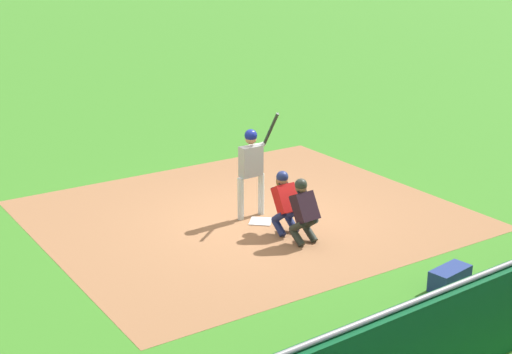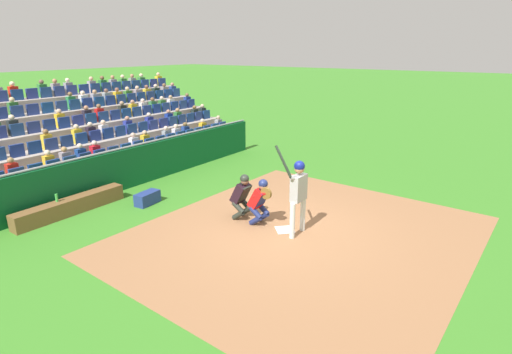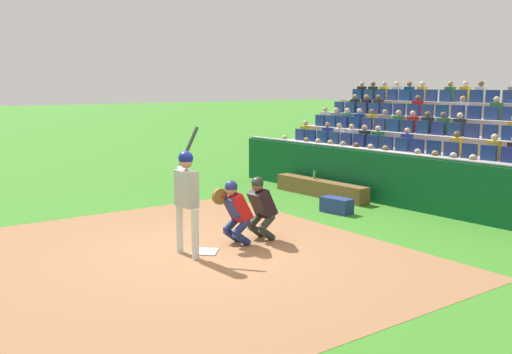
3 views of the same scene
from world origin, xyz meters
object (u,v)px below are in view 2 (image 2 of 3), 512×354
(dugout_bench, at_px, (71,206))
(equipment_duffel_bag, at_px, (147,198))
(home_plate_marker, at_px, (285,230))
(batter_at_plate, at_px, (298,189))
(catcher_crouching, at_px, (260,199))
(home_plate_umpire, at_px, (242,194))
(water_bottle_on_bench, at_px, (57,198))

(dugout_bench, bearing_deg, equipment_duffel_bag, 145.75)
(home_plate_marker, xyz_separation_m, batter_at_plate, (0.02, 0.35, 1.16))
(catcher_crouching, bearing_deg, home_plate_umpire, -93.01)
(home_plate_umpire, distance_m, equipment_duffel_bag, 3.06)
(dugout_bench, bearing_deg, home_plate_umpire, 120.95)
(home_plate_umpire, bearing_deg, home_plate_marker, 91.10)
(home_plate_umpire, xyz_separation_m, water_bottle_on_bench, (2.77, -4.15, -0.15))
(catcher_crouching, xyz_separation_m, equipment_duffel_bag, (0.72, -3.53, -0.53))
(catcher_crouching, relative_size, home_plate_umpire, 0.99)
(home_plate_marker, height_order, home_plate_umpire, home_plate_umpire)
(home_plate_marker, relative_size, catcher_crouching, 0.35)
(water_bottle_on_bench, height_order, equipment_duffel_bag, water_bottle_on_bench)
(equipment_duffel_bag, bearing_deg, catcher_crouching, 95.33)
(catcher_crouching, height_order, equipment_duffel_bag, catcher_crouching)
(catcher_crouching, bearing_deg, equipment_duffel_bag, -78.51)
(catcher_crouching, height_order, water_bottle_on_bench, catcher_crouching)
(home_plate_umpire, bearing_deg, equipment_duffel_bag, -75.61)
(dugout_bench, bearing_deg, batter_at_plate, 113.05)
(batter_at_plate, height_order, dugout_bench, batter_at_plate)
(dugout_bench, relative_size, water_bottle_on_bench, 14.52)
(home_plate_umpire, bearing_deg, batter_at_plate, 90.08)
(batter_at_plate, bearing_deg, home_plate_marker, -93.74)
(catcher_crouching, relative_size, dugout_bench, 0.40)
(home_plate_marker, xyz_separation_m, equipment_duffel_bag, (0.77, -4.24, 0.16))
(water_bottle_on_bench, distance_m, equipment_duffel_bag, 2.39)
(batter_at_plate, relative_size, water_bottle_on_bench, 10.46)
(catcher_crouching, bearing_deg, dugout_bench, -62.76)
(catcher_crouching, bearing_deg, water_bottle_on_bench, -60.11)
(home_plate_umpire, height_order, equipment_duffel_bag, home_plate_umpire)
(water_bottle_on_bench, bearing_deg, batter_at_plate, 115.44)
(catcher_crouching, bearing_deg, batter_at_plate, 91.85)
(home_plate_umpire, bearing_deg, dugout_bench, -59.05)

